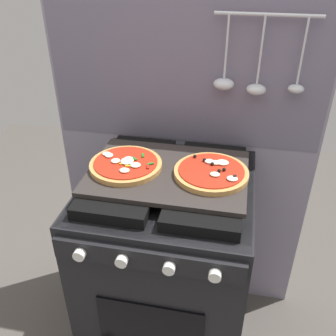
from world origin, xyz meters
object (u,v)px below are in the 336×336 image
at_px(pizza_right, 212,172).
at_px(baking_tray, 168,172).
at_px(pizza_left, 126,164).
at_px(stove, 168,267).

bearing_deg(pizza_right, baking_tray, -178.92).
distance_m(pizza_left, pizza_right, 0.30).
xyz_separation_m(stove, pizza_left, (-0.15, -0.01, 0.48)).
relative_size(pizza_left, pizza_right, 1.00).
height_order(baking_tray, pizza_right, pizza_right).
bearing_deg(pizza_right, pizza_left, -177.91).
distance_m(baking_tray, pizza_left, 0.15).
bearing_deg(pizza_left, stove, 2.47).
bearing_deg(stove, baking_tray, 90.00).
xyz_separation_m(stove, baking_tray, (0.00, 0.00, 0.46)).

